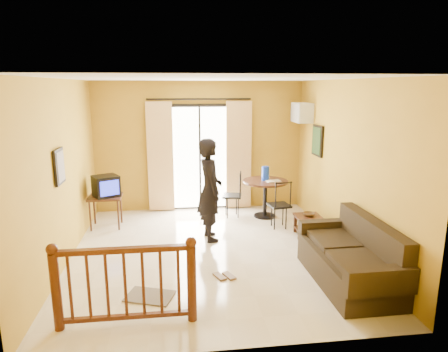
{
  "coord_description": "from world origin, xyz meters",
  "views": [
    {
      "loc": [
        -0.56,
        -6.12,
        2.69
      ],
      "look_at": [
        0.24,
        0.2,
        1.25
      ],
      "focal_mm": 32.0,
      "sensor_mm": 36.0,
      "label": 1
    }
  ],
  "objects": [
    {
      "name": "ground",
      "position": [
        0.0,
        0.0,
        0.0
      ],
      "size": [
        5.0,
        5.0,
        0.0
      ],
      "primitive_type": "plane",
      "color": "beige",
      "rests_on": "ground"
    },
    {
      "name": "room_shell",
      "position": [
        0.0,
        0.0,
        1.7
      ],
      "size": [
        5.0,
        5.0,
        5.0
      ],
      "color": "white",
      "rests_on": "ground"
    },
    {
      "name": "balcony_door",
      "position": [
        0.0,
        2.43,
        1.19
      ],
      "size": [
        2.25,
        0.14,
        2.46
      ],
      "color": "black",
      "rests_on": "ground"
    },
    {
      "name": "tv_table",
      "position": [
        -1.9,
        1.5,
        0.54
      ],
      "size": [
        0.62,
        0.52,
        0.62
      ],
      "color": "black",
      "rests_on": "ground"
    },
    {
      "name": "television",
      "position": [
        -1.87,
        1.5,
        0.82
      ],
      "size": [
        0.58,
        0.56,
        0.4
      ],
      "rotation": [
        0.0,
        0.0,
        0.49
      ],
      "color": "black",
      "rests_on": "tv_table"
    },
    {
      "name": "picture_left",
      "position": [
        -2.22,
        -0.2,
        1.55
      ],
      "size": [
        0.05,
        0.42,
        0.52
      ],
      "color": "black",
      "rests_on": "room_shell"
    },
    {
      "name": "dining_table",
      "position": [
        1.3,
        1.72,
        0.62
      ],
      "size": [
        0.94,
        0.94,
        0.78
      ],
      "color": "black",
      "rests_on": "ground"
    },
    {
      "name": "water_jug",
      "position": [
        1.31,
        1.76,
        0.92
      ],
      "size": [
        0.16,
        0.16,
        0.29
      ],
      "primitive_type": "cylinder",
      "color": "#1538CA",
      "rests_on": "dining_table"
    },
    {
      "name": "serving_tray",
      "position": [
        1.45,
        1.62,
        0.79
      ],
      "size": [
        0.31,
        0.23,
        0.02
      ],
      "primitive_type": "cube",
      "rotation": [
        0.0,
        0.0,
        0.2
      ],
      "color": "beige",
      "rests_on": "dining_table"
    },
    {
      "name": "dining_chairs",
      "position": [
        1.02,
        1.43,
        0.0
      ],
      "size": [
        1.26,
        1.25,
        0.95
      ],
      "color": "black",
      "rests_on": "ground"
    },
    {
      "name": "air_conditioner",
      "position": [
        2.09,
        1.95,
        2.15
      ],
      "size": [
        0.31,
        0.6,
        0.4
      ],
      "color": "silver",
      "rests_on": "room_shell"
    },
    {
      "name": "botanical_print",
      "position": [
        2.22,
        1.3,
        1.65
      ],
      "size": [
        0.05,
        0.5,
        0.6
      ],
      "color": "black",
      "rests_on": "room_shell"
    },
    {
      "name": "coffee_table",
      "position": [
        1.85,
        0.39,
        0.25
      ],
      "size": [
        0.46,
        0.83,
        0.37
      ],
      "color": "black",
      "rests_on": "ground"
    },
    {
      "name": "bowl",
      "position": [
        1.85,
        0.56,
        0.4
      ],
      "size": [
        0.23,
        0.23,
        0.06
      ],
      "primitive_type": "imported",
      "rotation": [
        0.0,
        0.0,
        0.1
      ],
      "color": "brown",
      "rests_on": "coffee_table"
    },
    {
      "name": "sofa",
      "position": [
        1.86,
        -1.25,
        0.34
      ],
      "size": [
        0.9,
        1.89,
        0.9
      ],
      "rotation": [
        0.0,
        0.0,
        0.01
      ],
      "color": "black",
      "rests_on": "ground"
    },
    {
      "name": "standing_person",
      "position": [
        0.05,
        0.63,
        0.91
      ],
      "size": [
        0.53,
        0.72,
        1.82
      ],
      "primitive_type": "imported",
      "rotation": [
        0.0,
        0.0,
        1.72
      ],
      "color": "black",
      "rests_on": "ground"
    },
    {
      "name": "stair_balustrade",
      "position": [
        -1.15,
        -1.9,
        0.56
      ],
      "size": [
        1.63,
        0.13,
        1.04
      ],
      "color": "#471E0F",
      "rests_on": "ground"
    },
    {
      "name": "doormat",
      "position": [
        -0.93,
        -1.31,
        0.01
      ],
      "size": [
        0.7,
        0.58,
        0.02
      ],
      "primitive_type": "cube",
      "rotation": [
        0.0,
        0.0,
        -0.34
      ],
      "color": "#635A4F",
      "rests_on": "ground"
    },
    {
      "name": "sandals",
      "position": [
        0.11,
        -0.88,
        0.01
      ],
      "size": [
        0.33,
        0.27,
        0.03
      ],
      "color": "brown",
      "rests_on": "ground"
    }
  ]
}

